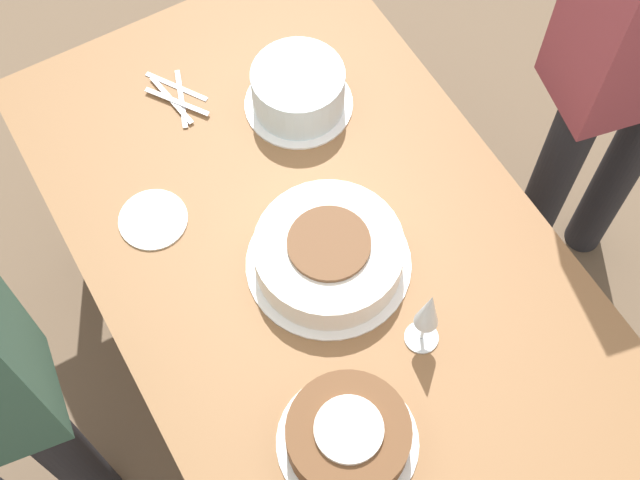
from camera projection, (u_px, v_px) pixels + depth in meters
ground_plane at (320, 368)px, 2.61m from camera, size 12.00×12.00×0.00m
dining_table at (320, 272)px, 2.03m from camera, size 1.58×0.94×0.76m
cake_center_white at (328, 254)px, 1.88m from camera, size 0.36×0.36×0.10m
cake_front_chocolate at (348, 436)px, 1.70m from camera, size 0.28×0.28×0.10m
cake_back_decorated at (298, 90)px, 2.06m from camera, size 0.26×0.26×0.12m
wine_glass_near at (428, 312)px, 1.72m from camera, size 0.07×0.07×0.21m
dessert_plate_left at (153, 220)px, 1.96m from camera, size 0.15×0.15×0.01m
fork_pile at (176, 97)px, 2.11m from camera, size 0.20×0.12×0.01m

